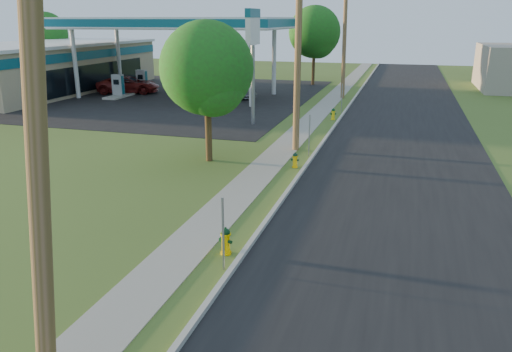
{
  "coord_description": "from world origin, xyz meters",
  "views": [
    {
      "loc": [
        4.39,
        -6.79,
        6.26
      ],
      "look_at": [
        0.0,
        8.0,
        1.4
      ],
      "focal_mm": 35.0,
      "sensor_mm": 36.0,
      "label": 1
    }
  ],
  "objects": [
    {
      "name": "utility_pole_mid",
      "position": [
        -0.6,
        17.0,
        4.95
      ],
      "size": [
        1.4,
        0.32,
        9.8
      ],
      "color": "brown",
      "rests_on": "ground"
    },
    {
      "name": "hydrant_mid",
      "position": [
        0.03,
        13.95,
        0.34
      ],
      "size": [
        0.36,
        0.32,
        0.69
      ],
      "color": "yellow",
      "rests_on": "ground"
    },
    {
      "name": "car_red",
      "position": [
        -18.99,
        32.45,
        0.75
      ],
      "size": [
        5.86,
        3.94,
        1.49
      ],
      "primitive_type": "imported",
      "rotation": [
        0.0,
        0.0,
        1.87
      ],
      "color": "maroon",
      "rests_on": "ground"
    },
    {
      "name": "forecourt",
      "position": [
        -16.0,
        32.0,
        0.01
      ],
      "size": [
        26.0,
        28.0,
        0.02
      ],
      "primitive_type": "cube",
      "color": "black",
      "rests_on": "ground"
    },
    {
      "name": "road",
      "position": [
        4.5,
        10.0,
        0.01
      ],
      "size": [
        8.0,
        120.0,
        0.02
      ],
      "primitive_type": "cube",
      "color": "black",
      "rests_on": "ground"
    },
    {
      "name": "utility_pole_near",
      "position": [
        -0.6,
        -1.0,
        4.8
      ],
      "size": [
        1.4,
        0.32,
        9.48
      ],
      "color": "brown",
      "rests_on": "ground"
    },
    {
      "name": "tree_lot",
      "position": [
        -4.35,
        42.86,
        4.88
      ],
      "size": [
        5.0,
        5.0,
        7.58
      ],
      "color": "#3B2A15",
      "rests_on": "ground"
    },
    {
      "name": "car_silver",
      "position": [
        -9.25,
        32.5,
        0.71
      ],
      "size": [
        4.47,
        3.16,
        1.41
      ],
      "primitive_type": "imported",
      "rotation": [
        0.0,
        0.0,
        1.17
      ],
      "color": "#A8ABB0",
      "rests_on": "ground"
    },
    {
      "name": "sidewalk",
      "position": [
        -1.25,
        10.0,
        0.01
      ],
      "size": [
        1.5,
        120.0,
        0.03
      ],
      "primitive_type": "cube",
      "color": "gray",
      "rests_on": "ground"
    },
    {
      "name": "curb",
      "position": [
        0.5,
        10.0,
        0.07
      ],
      "size": [
        0.15,
        120.0,
        0.15
      ],
      "primitive_type": "cube",
      "color": "#A9A79C",
      "rests_on": "ground"
    },
    {
      "name": "fuel_pump_se",
      "position": [
        -9.5,
        34.0,
        0.72
      ],
      "size": [
        1.2,
        3.2,
        1.9
      ],
      "color": "#A9A79C",
      "rests_on": "ground"
    },
    {
      "name": "sign_post_near",
      "position": [
        0.25,
        4.2,
        1.0
      ],
      "size": [
        0.05,
        0.04,
        2.0
      ],
      "primitive_type": "cube",
      "color": "gray",
      "rests_on": "ground"
    },
    {
      "name": "tree_back",
      "position": [
        -33.35,
        40.46,
        4.55
      ],
      "size": [
        4.66,
        4.66,
        7.06
      ],
      "color": "#3B2A15",
      "rests_on": "ground"
    },
    {
      "name": "fuel_pump_nw",
      "position": [
        -18.5,
        30.0,
        0.72
      ],
      "size": [
        1.2,
        3.2,
        1.9
      ],
      "color": "#A9A79C",
      "rests_on": "ground"
    },
    {
      "name": "hydrant_near",
      "position": [
        -0.01,
        5.08,
        0.39
      ],
      "size": [
        0.41,
        0.37,
        0.81
      ],
      "color": "#E3B700",
      "rests_on": "ground"
    },
    {
      "name": "fuel_pump_ne",
      "position": [
        -9.5,
        30.0,
        0.72
      ],
      "size": [
        1.2,
        3.2,
        1.9
      ],
      "color": "#A9A79C",
      "rests_on": "ground"
    },
    {
      "name": "utility_pole_far",
      "position": [
        -0.6,
        35.0,
        4.8
      ],
      "size": [
        1.4,
        0.32,
        9.5
      ],
      "color": "brown",
      "rests_on": "ground"
    },
    {
      "name": "gas_canopy",
      "position": [
        -14.0,
        32.0,
        5.9
      ],
      "size": [
        18.18,
        9.18,
        6.4
      ],
      "color": "silver",
      "rests_on": "ground"
    },
    {
      "name": "tree_verge",
      "position": [
        -3.93,
        13.87,
        4.04
      ],
      "size": [
        4.14,
        4.14,
        6.28
      ],
      "color": "#3B2A15",
      "rests_on": "ground"
    },
    {
      "name": "sign_post_mid",
      "position": [
        0.25,
        16.0,
        1.0
      ],
      "size": [
        0.05,
        0.04,
        2.0
      ],
      "primitive_type": "cube",
      "color": "gray",
      "rests_on": "ground"
    },
    {
      "name": "convenience_store",
      "position": [
        -26.98,
        32.0,
        2.13
      ],
      "size": [
        10.4,
        22.4,
        4.25
      ],
      "color": "tan",
      "rests_on": "ground"
    },
    {
      "name": "fuel_pump_sw",
      "position": [
        -18.5,
        34.0,
        0.72
      ],
      "size": [
        1.2,
        3.2,
        1.9
      ],
      "color": "#A9A79C",
      "rests_on": "ground"
    },
    {
      "name": "sign_post_far",
      "position": [
        0.25,
        28.2,
        1.0
      ],
      "size": [
        0.05,
        0.04,
        2.0
      ],
      "primitive_type": "cube",
      "color": "gray",
      "rests_on": "ground"
    },
    {
      "name": "price_pylon",
      "position": [
        -4.5,
        22.5,
        5.43
      ],
      "size": [
        0.34,
        2.04,
        6.85
      ],
      "color": "gray",
      "rests_on": "ground"
    },
    {
      "name": "hydrant_far",
      "position": [
        0.07,
        25.41,
        0.37
      ],
      "size": [
        0.39,
        0.35,
        0.76
      ],
      "color": "yellow",
      "rests_on": "ground"
    }
  ]
}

